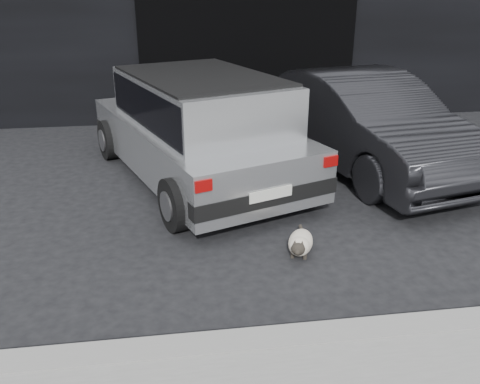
{
  "coord_description": "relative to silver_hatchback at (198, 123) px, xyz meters",
  "views": [
    {
      "loc": [
        -0.51,
        -5.54,
        2.51
      ],
      "look_at": [
        0.15,
        -0.87,
        0.54
      ],
      "focal_mm": 38.0,
      "sensor_mm": 36.0,
      "label": 1
    }
  ],
  "objects": [
    {
      "name": "curb",
      "position": [
        1.14,
        -3.56,
        -0.72
      ],
      "size": [
        18.0,
        0.25,
        0.12
      ],
      "primitive_type": "cube",
      "color": "gray",
      "rests_on": "ground"
    },
    {
      "name": "cat_white",
      "position": [
        0.16,
        -1.32,
        -0.6
      ],
      "size": [
        0.66,
        0.54,
        0.37
      ],
      "rotation": [
        0.0,
        0.0,
        -0.99
      ],
      "color": "white",
      "rests_on": "ground"
    },
    {
      "name": "second_car",
      "position": [
        2.35,
        0.17,
        -0.11
      ],
      "size": [
        2.27,
        4.27,
        1.34
      ],
      "primitive_type": "imported",
      "rotation": [
        0.0,
        0.0,
        0.22
      ],
      "color": "black",
      "rests_on": "ground"
    },
    {
      "name": "silver_hatchback",
      "position": [
        0.0,
        0.0,
        0.0
      ],
      "size": [
        2.96,
        4.24,
        1.43
      ],
      "rotation": [
        0.0,
        0.0,
        0.35
      ],
      "color": "#AFB2B4",
      "rests_on": "ground"
    },
    {
      "name": "garage_opening",
      "position": [
        1.14,
        3.03,
        0.52
      ],
      "size": [
        4.0,
        0.1,
        2.6
      ],
      "primitive_type": "cube",
      "color": "black",
      "rests_on": "ground"
    },
    {
      "name": "ground",
      "position": [
        0.14,
        -0.96,
        -0.78
      ],
      "size": [
        80.0,
        80.0,
        0.0
      ],
      "primitive_type": "plane",
      "color": "black",
      "rests_on": "ground"
    },
    {
      "name": "cat_siamese",
      "position": [
        0.84,
        -2.2,
        -0.67
      ],
      "size": [
        0.39,
        0.69,
        0.25
      ],
      "rotation": [
        0.0,
        0.0,
        2.79
      ],
      "color": "beige",
      "rests_on": "ground"
    }
  ]
}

